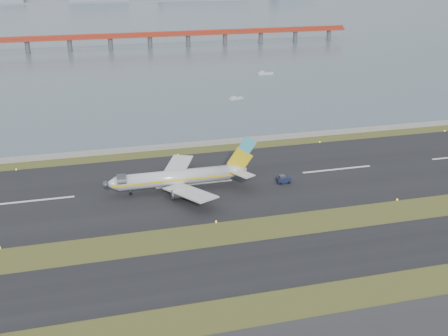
{
  "coord_description": "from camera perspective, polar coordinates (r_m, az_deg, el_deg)",
  "views": [
    {
      "loc": [
        -27.3,
        -100.29,
        56.07
      ],
      "look_at": [
        5.74,
        22.0,
        6.95
      ],
      "focal_mm": 45.0,
      "sensor_mm": 36.0,
      "label": 1
    }
  ],
  "objects": [
    {
      "name": "seawall",
      "position": [
        171.83,
        -5.16,
        2.24
      ],
      "size": [
        1000.0,
        2.5,
        1.0
      ],
      "primitive_type": "cube",
      "color": "gray",
      "rests_on": "ground"
    },
    {
      "name": "runway_strip",
      "position": [
        144.43,
        -3.03,
        -1.66
      ],
      "size": [
        1000.0,
        45.0,
        0.1
      ],
      "primitive_type": "cube",
      "color": "black",
      "rests_on": "ground"
    },
    {
      "name": "ground",
      "position": [
        118.1,
        0.1,
        -7.15
      ],
      "size": [
        1000.0,
        1000.0,
        0.0
      ],
      "primitive_type": "plane",
      "color": "#3A4D1B",
      "rests_on": "ground"
    },
    {
      "name": "airliner",
      "position": [
        140.0,
        -4.46,
        -0.95
      ],
      "size": [
        38.52,
        32.89,
        12.8
      ],
      "color": "silver",
      "rests_on": "ground"
    },
    {
      "name": "workboat_far",
      "position": [
        276.54,
        4.16,
        9.57
      ],
      "size": [
        7.85,
        3.01,
        1.87
      ],
      "rotation": [
        0.0,
        0.0,
        -0.08
      ],
      "color": "#B8B8BD",
      "rests_on": "ground"
    },
    {
      "name": "red_pier",
      "position": [
        356.82,
        -7.56,
        13.16
      ],
      "size": [
        260.0,
        5.0,
        10.2
      ],
      "color": "#A12F1B",
      "rests_on": "ground"
    },
    {
      "name": "bay_water",
      "position": [
        563.75,
        -12.71,
        14.99
      ],
      "size": [
        1400.0,
        800.0,
        1.3
      ],
      "primitive_type": "cube",
      "color": "#495C68",
      "rests_on": "ground"
    },
    {
      "name": "pushback_tug",
      "position": [
        145.47,
        6.05,
        -1.15
      ],
      "size": [
        3.43,
        2.05,
        2.19
      ],
      "rotation": [
        0.0,
        0.0,
        0.01
      ],
      "color": "#141B38",
      "rests_on": "ground"
    },
    {
      "name": "workboat_near",
      "position": [
        228.09,
        1.18,
        7.08
      ],
      "size": [
        6.35,
        3.4,
        1.47
      ],
      "rotation": [
        0.0,
        0.0,
        0.26
      ],
      "color": "#B8B8BD",
      "rests_on": "ground"
    },
    {
      "name": "taxiway_strip",
      "position": [
        108.07,
        1.79,
        -10.04
      ],
      "size": [
        1000.0,
        18.0,
        0.1
      ],
      "primitive_type": "cube",
      "color": "black",
      "rests_on": "ground"
    }
  ]
}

